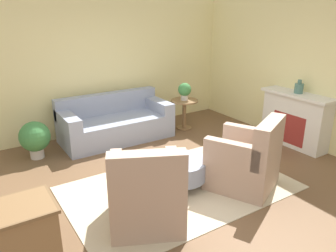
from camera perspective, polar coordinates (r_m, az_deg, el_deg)
ground_plane at (r=4.78m, az=2.09°, el=-10.71°), size 16.00×16.00×0.00m
wall_back at (r=6.80m, az=-12.16°, el=10.61°), size 9.72×0.12×2.80m
wall_right at (r=6.39m, az=24.82°, el=8.69°), size 0.12×9.78×2.80m
rug at (r=4.78m, az=2.10°, el=-10.66°), size 3.15×2.00×0.01m
couch at (r=6.49m, az=-9.16°, el=0.45°), size 2.10×0.98×0.85m
armchair_left at (r=3.86m, az=-3.74°, el=-11.90°), size 1.12×1.14×1.04m
armchair_right at (r=4.75m, az=13.55°, el=-6.09°), size 1.12×1.14×1.04m
ottoman_table at (r=4.73m, az=2.13°, el=-7.43°), size 0.77×0.77×0.39m
side_table at (r=6.92m, az=2.85°, el=2.98°), size 0.57×0.57×0.63m
fireplace at (r=6.48m, az=21.30°, el=1.29°), size 0.44×1.34×1.00m
vase_mantel_near at (r=6.32m, az=21.85°, el=6.18°), size 0.15×0.15×0.24m
potted_plant_on_side_table at (r=6.82m, az=2.91°, el=6.21°), size 0.27×0.27×0.36m
potted_plant_floor at (r=5.98m, az=-22.17°, el=-1.87°), size 0.51×0.51×0.65m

